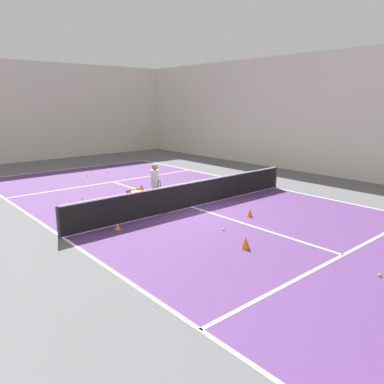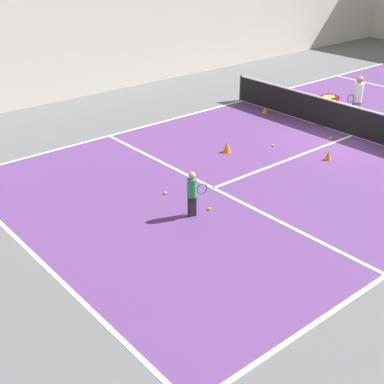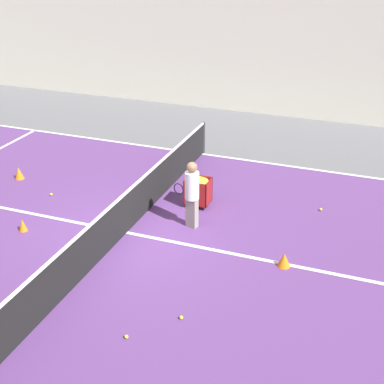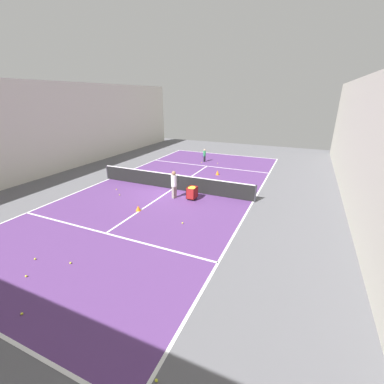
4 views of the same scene
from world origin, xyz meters
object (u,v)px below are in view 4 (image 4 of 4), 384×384
object	(u,v)px
coach_at_net	(174,183)
ball_cart	(192,191)
tennis_net	(172,181)
training_cone_0	(218,173)
training_cone_1	(178,176)
player_near_baseline	(204,154)

from	to	relation	value
coach_at_net	ball_cart	world-z (taller)	coach_at_net
ball_cart	tennis_net	bearing A→B (deg)	-30.09
training_cone_0	training_cone_1	world-z (taller)	training_cone_0
player_near_baseline	training_cone_1	xyz separation A→B (m)	(-0.03, 5.31, -0.51)
player_near_baseline	tennis_net	bearing A→B (deg)	19.04
tennis_net	training_cone_1	xyz separation A→B (m)	(0.76, -2.29, -0.37)
tennis_net	ball_cart	xyz separation A→B (m)	(-1.85, 1.07, 0.01)
coach_at_net	training_cone_0	bearing A→B (deg)	6.60
tennis_net	player_near_baseline	xyz separation A→B (m)	(0.79, -7.60, 0.14)
tennis_net	ball_cart	world-z (taller)	tennis_net
player_near_baseline	training_cone_0	size ratio (longest dim) A/B	3.36
ball_cart	training_cone_1	distance (m)	4.27
tennis_net	player_near_baseline	size ratio (longest dim) A/B	9.22
training_cone_1	coach_at_net	bearing A→B (deg)	113.64
coach_at_net	ball_cart	bearing A→B (deg)	-62.54
ball_cart	training_cone_0	xyz separation A→B (m)	(0.22, -5.25, -0.36)
coach_at_net	training_cone_0	xyz separation A→B (m)	(-0.82, -5.48, -0.76)
player_near_baseline	training_cone_0	distance (m)	4.21
tennis_net	training_cone_0	size ratio (longest dim) A/B	30.97
tennis_net	coach_at_net	distance (m)	1.59
player_near_baseline	coach_at_net	size ratio (longest dim) A/B	0.71
tennis_net	training_cone_1	world-z (taller)	tennis_net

